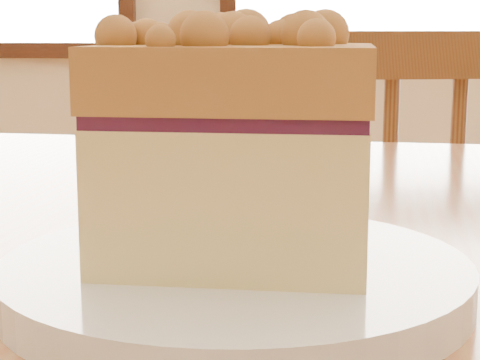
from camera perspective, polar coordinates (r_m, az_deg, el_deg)
The scene contains 4 objects.
cafe_table_main at distance 0.60m, azimuth 10.80°, elevation -11.78°, with size 1.32×0.94×0.75m.
cafe_chair_main at distance 1.25m, azimuth 8.05°, elevation -10.03°, with size 0.47×0.47×0.89m.
plate at distance 0.42m, azimuth -0.35°, elevation -6.86°, with size 0.24×0.24×0.02m.
cake_slice at distance 0.40m, azimuth -0.42°, elevation 2.78°, with size 0.14×0.10×0.12m.
Camera 1 is at (-0.12, -0.27, 0.88)m, focal length 62.00 mm.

